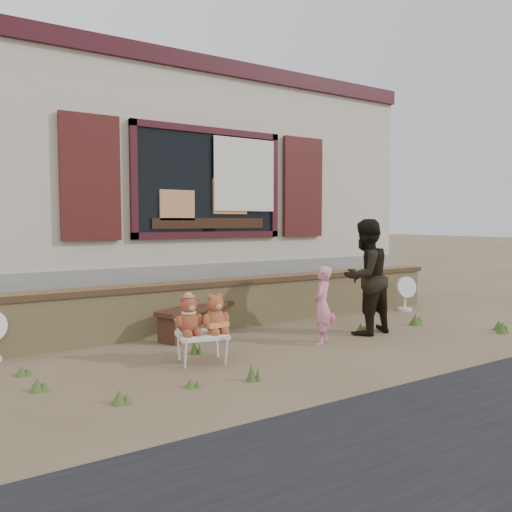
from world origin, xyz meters
TOP-DOWN VIEW (x-y plane):
  - ground at (0.00, 0.00)m, footprint 80.00×80.00m
  - shopfront at (0.00, 4.49)m, footprint 8.04×5.13m
  - brick_wall at (0.00, 1.00)m, footprint 7.10×0.36m
  - bench at (-0.68, 0.80)m, footprint 1.49×0.92m
  - folding_chair at (-1.28, -0.39)m, footprint 0.58×0.54m
  - teddy_bear_left at (-1.42, -0.36)m, footprint 0.36×0.33m
  - teddy_bear_right at (-1.14, -0.42)m, footprint 0.36×0.33m
  - child at (0.27, -0.45)m, footprint 0.41×0.38m
  - adult at (1.09, -0.32)m, footprint 0.78×0.64m
  - fan_right at (2.87, 0.57)m, footprint 0.36×0.24m
  - grass_tufts at (0.34, -0.67)m, footprint 5.82×1.50m

SIDE VIEW (x-z plane):
  - ground at x=0.00m, z-range 0.00..0.00m
  - grass_tufts at x=0.34m, z-range -0.01..0.15m
  - folding_chair at x=-1.28m, z-range 0.12..0.43m
  - bench at x=-0.68m, z-range 0.09..0.47m
  - fan_right at x=2.87m, z-range 0.00..0.56m
  - brick_wall at x=0.00m, z-range 0.01..0.67m
  - child at x=0.27m, z-range 0.00..0.93m
  - teddy_bear_right at x=-1.14m, z-range 0.30..0.72m
  - teddy_bear_left at x=-1.42m, z-range 0.30..0.72m
  - adult at x=1.09m, z-range 0.00..1.49m
  - shopfront at x=0.00m, z-range 0.00..4.00m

